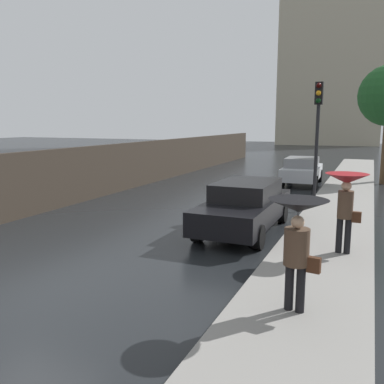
{
  "coord_description": "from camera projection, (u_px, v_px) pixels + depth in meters",
  "views": [
    {
      "loc": [
        5.99,
        -5.61,
        3.07
      ],
      "look_at": [
        1.37,
        5.13,
        1.1
      ],
      "focal_mm": 39.07,
      "sensor_mm": 36.0,
      "label": 1
    }
  ],
  "objects": [
    {
      "name": "ground",
      "position": [
        19.0,
        286.0,
        7.93
      ],
      "size": [
        120.0,
        120.0,
        0.0
      ],
      "primitive_type": "plane",
      "color": "black"
    },
    {
      "name": "sidewalk_strip",
      "position": [
        290.0,
        336.0,
        5.93
      ],
      "size": [
        2.2,
        60.0,
        0.14
      ],
      "primitive_type": "cube",
      "color": "gray",
      "rests_on": "ground"
    },
    {
      "name": "car_silver_mid_road",
      "position": [
        302.0,
        170.0,
        20.58
      ],
      "size": [
        1.84,
        3.99,
        1.35
      ],
      "rotation": [
        0.0,
        0.0,
        0.03
      ],
      "color": "#B2B5BA",
      "rests_on": "ground"
    },
    {
      "name": "car_black_far_ahead",
      "position": [
        245.0,
        205.0,
        11.8
      ],
      "size": [
        1.82,
        4.58,
        1.41
      ],
      "rotation": [
        0.0,
        0.0,
        0.0
      ],
      "color": "black",
      "rests_on": "ground"
    },
    {
      "name": "pedestrian_with_umbrella_near",
      "position": [
        346.0,
        191.0,
        9.22
      ],
      "size": [
        0.93,
        0.93,
        1.81
      ],
      "rotation": [
        0.0,
        0.0,
        -0.03
      ],
      "color": "black",
      "rests_on": "sidewalk_strip"
    },
    {
      "name": "pedestrian_with_umbrella_far",
      "position": [
        298.0,
        228.0,
        6.35
      ],
      "size": [
        0.91,
        0.91,
        1.78
      ],
      "rotation": [
        0.0,
        0.0,
        -0.15
      ],
      "color": "black",
      "rests_on": "sidewalk_strip"
    },
    {
      "name": "traffic_light",
      "position": [
        318.0,
        121.0,
        14.26
      ],
      "size": [
        0.26,
        0.39,
        4.26
      ],
      "color": "black",
      "rests_on": "sidewalk_strip"
    },
    {
      "name": "distant_tower",
      "position": [
        333.0,
        15.0,
        56.62
      ],
      "size": [
        13.86,
        11.82,
        34.73
      ],
      "color": "#B2A88E",
      "rests_on": "ground"
    }
  ]
}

